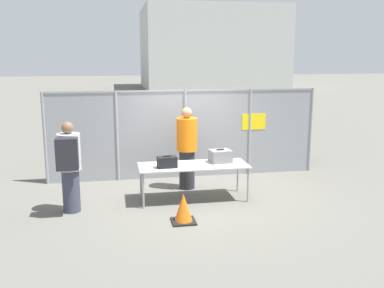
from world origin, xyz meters
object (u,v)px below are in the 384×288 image
Objects in this scene: suitcase_grey at (220,156)px; utility_trailer at (241,142)px; traveler_hooded at (69,164)px; security_worker_near at (187,147)px; traffic_cone at (183,209)px; inspection_table at (193,167)px; suitcase_black at (167,162)px.

utility_trailer is (1.54, 3.52, -0.46)m from suitcase_grey.
traveler_hooded is 0.95× the size of security_worker_near.
suitcase_grey is at bearing 52.87° from traffic_cone.
suitcase_grey is at bearing 7.21° from traveler_hooded.
suitcase_black is at bearing -168.21° from inspection_table.
inspection_table is 2.46m from traveler_hooded.
suitcase_grey is (1.15, 0.24, 0.02)m from suitcase_black.
traveler_hooded is 0.38× the size of utility_trailer.
security_worker_near reaches higher than traffic_cone.
suitcase_grey is 0.27× the size of traveler_hooded.
inspection_table is 0.82m from security_worker_near.
traveler_hooded is at bearing -171.32° from suitcase_grey.
inspection_table is at bearing 11.79° from suitcase_black.
suitcase_grey is 0.87× the size of traffic_cone.
traveler_hooded is (-2.42, -0.34, 0.26)m from inspection_table.
traffic_cone is (-0.41, -1.99, -0.70)m from security_worker_near.
traveler_hooded is at bearing 156.69° from traffic_cone.
inspection_table is 5.59× the size of suitcase_black.
traffic_cone is (0.15, -1.09, -0.60)m from suitcase_black.
suitcase_black is 1.25m from traffic_cone.
traveler_hooded is at bearing -173.19° from suitcase_black.
security_worker_near reaches higher than traveler_hooded.
utility_trailer is at bearing 39.66° from traveler_hooded.
suitcase_grey is at bearing 11.65° from suitcase_black.
traveler_hooded reaches higher than utility_trailer.
inspection_table is 4.82× the size of suitcase_grey.
security_worker_near is (2.42, 1.12, -0.01)m from traveler_hooded.
traffic_cone is at bearing -127.13° from suitcase_grey.
suitcase_grey is at bearing 11.53° from inspection_table.
suitcase_black is 0.75× the size of traffic_cone.
utility_trailer is 8.50× the size of traffic_cone.
utility_trailer is (2.14, 2.86, -0.53)m from security_worker_near.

